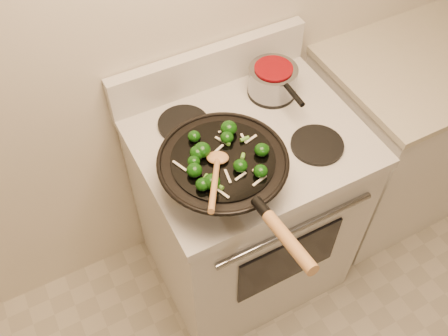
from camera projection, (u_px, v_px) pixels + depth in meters
stove at (244, 208)px, 2.08m from camera, size 0.78×0.67×1.08m
counter_unit at (405, 133)px, 2.36m from camera, size 0.85×0.62×0.91m
wok at (224, 171)px, 1.52m from camera, size 0.40×0.66×0.22m
stirfry at (220, 156)px, 1.47m from camera, size 0.28×0.26×0.05m
wooden_spoon at (216, 172)px, 1.40m from camera, size 0.19×0.27×0.13m
saucepan at (273, 79)px, 1.81m from camera, size 0.18×0.29×0.10m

